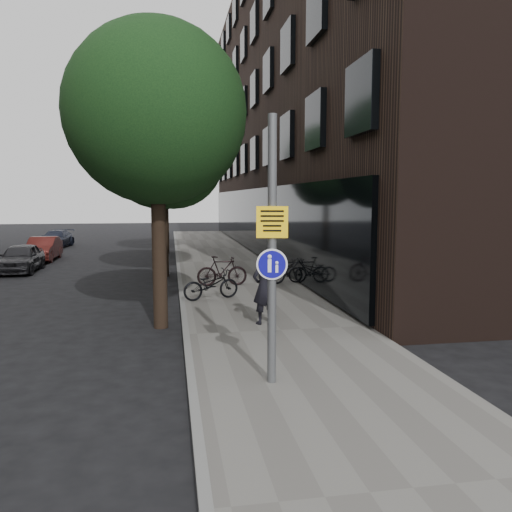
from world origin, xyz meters
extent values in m
plane|color=black|center=(0.00, 0.00, 0.00)|extent=(120.00, 120.00, 0.00)
cube|color=slate|center=(0.25, 10.00, 0.06)|extent=(4.50, 60.00, 0.12)
cube|color=slate|center=(-2.00, 10.00, 0.07)|extent=(0.15, 60.00, 0.13)
cube|color=black|center=(8.50, 22.00, 9.00)|extent=(12.00, 40.00, 18.00)
cylinder|color=black|center=(-2.60, 4.50, 1.60)|extent=(0.36, 0.36, 3.20)
sphere|color=black|center=(-2.60, 4.50, 5.30)|extent=(4.40, 4.40, 4.40)
sphere|color=black|center=(-2.20, 5.30, 4.30)|extent=(2.64, 2.64, 2.64)
cylinder|color=black|center=(-2.60, 13.00, 1.60)|extent=(0.36, 0.36, 3.20)
sphere|color=black|center=(-2.60, 13.00, 5.30)|extent=(5.00, 5.00, 5.00)
sphere|color=black|center=(-2.20, 13.80, 4.30)|extent=(3.00, 3.00, 3.00)
cylinder|color=black|center=(-2.60, 22.00, 1.60)|extent=(0.36, 0.36, 3.20)
sphere|color=black|center=(-2.60, 22.00, 5.30)|extent=(5.00, 5.00, 5.00)
sphere|color=black|center=(-2.20, 22.80, 4.30)|extent=(3.00, 3.00, 3.00)
cylinder|color=#595B5E|center=(-0.64, 0.03, 2.37)|extent=(0.15, 0.15, 4.50)
cube|color=yellow|center=(-0.64, 0.03, 2.87)|extent=(0.52, 0.13, 0.52)
cylinder|color=#0F0C8B|center=(-0.64, 0.03, 2.17)|extent=(0.45, 0.10, 0.46)
cylinder|color=white|center=(-0.64, 0.03, 2.17)|extent=(0.51, 0.11, 0.52)
imported|color=black|center=(-0.02, 4.00, 1.05)|extent=(0.79, 0.66, 1.86)
imported|color=black|center=(1.71, 9.85, 0.57)|extent=(1.75, 0.67, 0.91)
imported|color=black|center=(2.00, 9.68, 0.61)|extent=(1.65, 0.53, 0.98)
imported|color=black|center=(-1.11, 7.26, 0.59)|extent=(1.90, 1.12, 0.94)
imported|color=black|center=(-0.52, 9.64, 0.66)|extent=(1.80, 0.51, 1.08)
imported|color=black|center=(-8.90, 15.32, 0.63)|extent=(1.62, 3.76, 1.27)
imported|color=#561C18|center=(-8.97, 19.57, 0.62)|extent=(1.40, 3.79, 1.24)
imported|color=#1B2031|center=(-9.90, 26.91, 0.57)|extent=(1.97, 4.07, 1.14)
camera|label=1|loc=(-2.30, -8.08, 3.26)|focal=35.00mm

